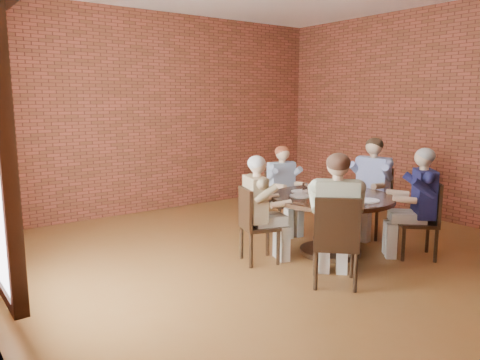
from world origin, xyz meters
TOP-DOWN VIEW (x-y plane):
  - floor at (0.00, 0.00)m, footprint 7.00×7.00m
  - wall_back at (0.00, 3.50)m, footprint 7.00×0.00m
  - wall_right at (3.25, 0.00)m, footprint 0.00×7.00m
  - dining_table at (0.57, 0.00)m, footprint 1.53×1.53m
  - chair_a at (1.71, 0.25)m, footprint 0.54×0.54m
  - diner_a at (1.62, 0.23)m, footprint 0.80×0.70m
  - chair_b at (0.73, 1.15)m, footprint 0.45×0.45m
  - diner_b at (0.71, 1.08)m, footprint 0.57×0.66m
  - chair_c at (-0.42, 0.32)m, footprint 0.51×0.51m
  - diner_c at (-0.35, 0.29)m, footprint 0.74×0.66m
  - chair_d at (-0.21, -0.78)m, footprint 0.65×0.65m
  - diner_d at (-0.14, -0.72)m, footprint 0.89×0.89m
  - chair_e at (1.39, -0.77)m, footprint 0.62×0.62m
  - diner_e at (1.33, -0.71)m, footprint 0.85×0.85m
  - plate_a at (0.99, 0.13)m, footprint 0.26×0.26m
  - plate_b at (0.42, 0.39)m, footprint 0.26×0.26m
  - plate_c at (0.20, 0.18)m, footprint 0.26×0.26m
  - plate_d at (0.68, -0.48)m, footprint 0.26×0.26m
  - glass_a at (0.91, 0.03)m, footprint 0.07×0.07m
  - glass_b at (0.75, 0.23)m, footprint 0.07×0.07m
  - glass_c at (0.37, 0.28)m, footprint 0.07×0.07m
  - glass_d at (0.40, 0.17)m, footprint 0.07×0.07m
  - glass_e at (0.31, -0.13)m, footprint 0.07×0.07m
  - glass_f at (0.26, -0.35)m, footprint 0.07×0.07m
  - glass_g at (0.61, -0.12)m, footprint 0.07×0.07m
  - glass_h at (0.93, -0.03)m, footprint 0.07×0.07m
  - smartphone at (0.79, -0.43)m, footprint 0.08×0.14m

SIDE VIEW (x-z plane):
  - floor at x=0.00m, z-range 0.00..0.00m
  - chair_b at x=0.73m, z-range 0.04..0.94m
  - chair_c at x=-0.42m, z-range 0.04..0.95m
  - chair_e at x=1.39m, z-range 0.04..0.99m
  - chair_d at x=-0.21m, z-range 0.04..1.01m
  - chair_a at x=1.71m, z-range 0.04..1.01m
  - dining_table at x=0.57m, z-range 0.15..0.90m
  - diner_b at x=0.71m, z-range 0.00..1.27m
  - diner_c at x=-0.35m, z-range 0.00..1.28m
  - diner_e at x=1.33m, z-range 0.00..1.35m
  - diner_d at x=-0.14m, z-range 0.00..1.40m
  - diner_a at x=1.62m, z-range 0.00..1.40m
  - smartphone at x=0.79m, z-range 0.75..0.76m
  - plate_a at x=0.99m, z-range 0.75..0.76m
  - plate_b at x=0.42m, z-range 0.75..0.76m
  - plate_c at x=0.20m, z-range 0.75..0.76m
  - plate_d at x=0.68m, z-range 0.75..0.76m
  - glass_a at x=0.91m, z-range 0.75..0.89m
  - glass_b at x=0.75m, z-range 0.75..0.89m
  - glass_c at x=0.37m, z-range 0.75..0.89m
  - glass_d at x=0.40m, z-range 0.75..0.89m
  - glass_e at x=0.31m, z-range 0.75..0.89m
  - glass_f at x=0.26m, z-range 0.75..0.89m
  - glass_g at x=0.61m, z-range 0.75..0.89m
  - glass_h at x=0.93m, z-range 0.75..0.89m
  - wall_back at x=0.00m, z-range -1.80..5.20m
  - wall_right at x=3.25m, z-range -1.80..5.20m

